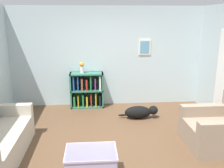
# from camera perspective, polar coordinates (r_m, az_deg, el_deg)

# --- Properties ---
(ground_plane) EXTENTS (14.00, 14.00, 0.00)m
(ground_plane) POSITION_cam_1_polar(r_m,az_deg,el_deg) (4.91, 0.37, -13.16)
(ground_plane) COLOR brown
(wall_back) EXTENTS (5.60, 0.13, 2.60)m
(wall_back) POSITION_cam_1_polar(r_m,az_deg,el_deg) (6.65, -1.21, 6.26)
(wall_back) COLOR silver
(wall_back) RESTS_ON ground_plane
(bookshelf) EXTENTS (0.86, 0.34, 0.92)m
(bookshelf) POSITION_cam_1_polar(r_m,az_deg,el_deg) (6.61, -5.75, -1.44)
(bookshelf) COLOR #2D6B56
(bookshelf) RESTS_ON ground_plane
(recliner_chair) EXTENTS (1.05, 1.01, 0.94)m
(recliner_chair) POSITION_cam_1_polar(r_m,az_deg,el_deg) (5.06, 23.23, -9.45)
(recliner_chair) COLOR gray
(recliner_chair) RESTS_ON ground_plane
(coffee_table) EXTENTS (0.74, 0.53, 0.47)m
(coffee_table) POSITION_cam_1_polar(r_m,az_deg,el_deg) (3.82, -4.77, -17.88)
(coffee_table) COLOR #ADA3CC
(coffee_table) RESTS_ON ground_plane
(dog) EXTENTS (0.93, 0.28, 0.31)m
(dog) POSITION_cam_1_polar(r_m,az_deg,el_deg) (5.94, 6.45, -6.38)
(dog) COLOR black
(dog) RESTS_ON ground_plane
(vase) EXTENTS (0.12, 0.12, 0.29)m
(vase) POSITION_cam_1_polar(r_m,az_deg,el_deg) (6.44, -6.89, 3.92)
(vase) COLOR silver
(vase) RESTS_ON bookshelf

